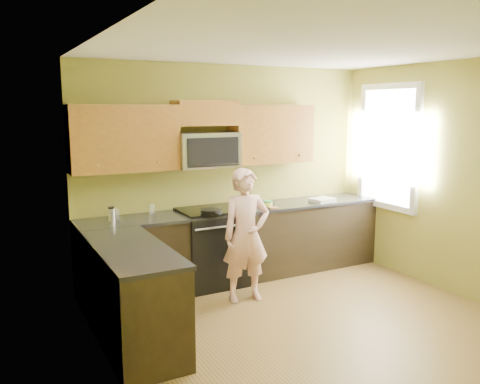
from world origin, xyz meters
TOP-DOWN VIEW (x-y plane):
  - floor at (0.00, 0.00)m, footprint 4.00×4.00m
  - ceiling at (0.00, 0.00)m, footprint 4.00×4.00m
  - wall_back at (0.00, 2.00)m, footprint 4.00×0.00m
  - wall_left at (-2.00, 0.00)m, footprint 0.00×4.00m
  - wall_right at (2.00, 0.00)m, footprint 0.00×4.00m
  - cabinet_back_run at (0.00, 1.70)m, footprint 4.00×0.60m
  - cabinet_left_run at (-1.70, 0.60)m, footprint 0.60×1.60m
  - countertop_back at (0.00, 1.69)m, footprint 4.00×0.62m
  - countertop_left at (-1.69, 0.60)m, footprint 0.62×1.60m
  - stove at (-0.40, 1.68)m, footprint 0.76×0.65m
  - microwave at (-0.40, 1.80)m, footprint 0.76×0.40m
  - upper_cab_left at (-1.39, 1.83)m, footprint 1.22×0.33m
  - upper_cab_right at (0.54, 1.83)m, footprint 1.12×0.33m
  - upper_cab_over_mw at (-0.40, 1.83)m, footprint 0.76×0.33m
  - window at (1.98, 1.20)m, footprint 0.06×1.06m
  - woman at (-0.27, 1.02)m, footprint 0.59×0.42m
  - frying_pan at (-0.52, 1.42)m, footprint 0.28×0.45m
  - butter_tub at (0.39, 1.65)m, footprint 0.12×0.12m
  - toast_slice at (0.37, 1.48)m, footprint 0.12×0.12m
  - napkin_a at (-0.18, 1.50)m, footprint 0.14×0.15m
  - napkin_b at (0.30, 1.74)m, footprint 0.12×0.13m
  - dish_towel at (1.18, 1.55)m, footprint 0.33×0.28m
  - travel_mug at (-1.59, 1.72)m, footprint 0.09×0.09m
  - glass_b at (-1.52, 1.79)m, footprint 0.08×0.08m
  - glass_c at (-1.08, 1.88)m, footprint 0.08×0.08m

SIDE VIEW (x-z plane):
  - floor at x=0.00m, z-range 0.00..0.00m
  - cabinet_back_run at x=0.00m, z-range 0.00..0.88m
  - cabinet_left_run at x=-1.70m, z-range 0.00..0.88m
  - stove at x=-0.40m, z-range 0.00..0.95m
  - woman at x=-0.27m, z-range 0.00..1.51m
  - countertop_back at x=0.00m, z-range 0.88..0.92m
  - countertop_left at x=-1.69m, z-range 0.88..0.92m
  - butter_tub at x=0.39m, z-range 0.88..0.96m
  - travel_mug at x=-1.59m, z-range 0.84..1.00m
  - toast_slice at x=0.37m, z-range 0.92..0.93m
  - dish_towel at x=1.18m, z-range 0.92..0.97m
  - frying_pan at x=-0.52m, z-range 0.92..0.98m
  - napkin_a at x=-0.18m, z-range 0.92..0.98m
  - napkin_b at x=0.30m, z-range 0.92..0.99m
  - glass_b at x=-1.52m, z-range 0.92..1.04m
  - glass_c at x=-1.08m, z-range 0.92..1.04m
  - wall_back at x=0.00m, z-range -0.65..3.35m
  - wall_left at x=-2.00m, z-range -0.65..3.35m
  - wall_right at x=2.00m, z-range -0.65..3.35m
  - microwave at x=-0.40m, z-range 1.24..1.66m
  - upper_cab_left at x=-1.39m, z-range 1.07..1.82m
  - upper_cab_right at x=0.54m, z-range 1.07..1.82m
  - window at x=1.98m, z-range 0.82..2.48m
  - upper_cab_over_mw at x=-0.40m, z-range 1.95..2.25m
  - ceiling at x=0.00m, z-range 2.70..2.70m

